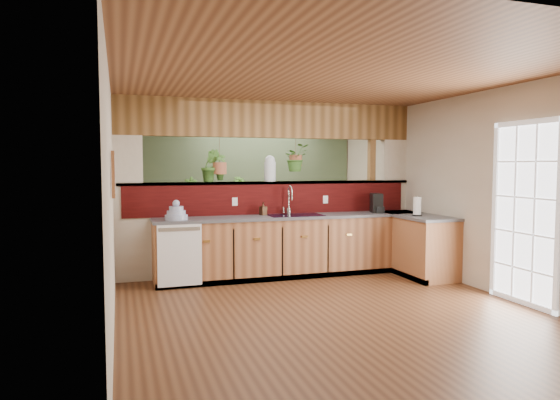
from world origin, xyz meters
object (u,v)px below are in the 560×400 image
object	(u,v)px
soap_dispenser	(263,209)
coffee_maker	(377,204)
paper_towel	(417,207)
dish_stack	(176,214)
faucet	(289,199)
glass_jar	(270,168)
shelving_console	(212,226)

from	to	relation	value
soap_dispenser	coffee_maker	world-z (taller)	coffee_maker
coffee_maker	paper_towel	xyz separation A→B (m)	(0.32, -0.62, -0.00)
soap_dispenser	dish_stack	bearing A→B (deg)	-169.20
faucet	glass_jar	xyz separation A→B (m)	(-0.24, 0.22, 0.45)
soap_dispenser	paper_towel	size ratio (longest dim) A/B	0.65
soap_dispenser	glass_jar	distance (m)	0.66
faucet	coffee_maker	distance (m)	1.39
glass_jar	soap_dispenser	bearing A→B (deg)	-127.67
coffee_maker	shelving_console	distance (m)	3.21
soap_dispenser	shelving_console	world-z (taller)	soap_dispenser
paper_towel	shelving_console	distance (m)	3.87
dish_stack	glass_jar	size ratio (longest dim) A/B	0.78
paper_towel	shelving_console	bearing A→B (deg)	130.64
glass_jar	paper_towel	bearing A→B (deg)	-27.58
glass_jar	shelving_console	bearing A→B (deg)	106.49
soap_dispenser	shelving_console	bearing A→B (deg)	100.39
shelving_console	paper_towel	bearing A→B (deg)	-55.26
dish_stack	glass_jar	world-z (taller)	glass_jar
faucet	coffee_maker	size ratio (longest dim) A/B	1.46
glass_jar	coffee_maker	bearing A→B (deg)	-13.50
glass_jar	faucet	bearing A→B (deg)	-42.13
dish_stack	shelving_console	distance (m)	2.58
glass_jar	shelving_console	distance (m)	2.26
dish_stack	soap_dispenser	distance (m)	1.32
soap_dispenser	glass_jar	bearing A→B (deg)	52.33
faucet	paper_towel	bearing A→B (deg)	-25.11
soap_dispenser	paper_towel	bearing A→B (deg)	-20.47
paper_towel	glass_jar	world-z (taller)	glass_jar
dish_stack	glass_jar	bearing A→B (deg)	17.80
dish_stack	glass_jar	distance (m)	1.65
glass_jar	dish_stack	bearing A→B (deg)	-162.20
faucet	coffee_maker	world-z (taller)	faucet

